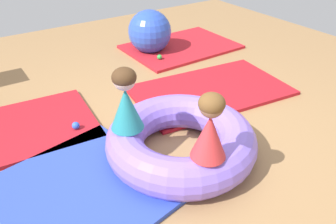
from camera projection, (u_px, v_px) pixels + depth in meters
name	position (u px, v px, depth m)	size (l,w,h in m)	color
ground_plane	(168.00, 148.00, 3.09)	(8.00, 8.00, 0.00)	#9E7549
gym_mat_far_right	(211.00, 90.00, 3.99)	(1.77, 1.06, 0.04)	#B21923
gym_mat_front	(18.00, 130.00, 3.29)	(1.45, 1.05, 0.04)	#B21923
gym_mat_center_rear	(181.00, 47.00, 5.19)	(1.61, 1.13, 0.04)	red
gym_mat_near_right	(41.00, 214.00, 2.41)	(1.88, 1.26, 0.04)	#2D47B7
inflatable_cushion	(181.00, 140.00, 2.92)	(1.29, 1.29, 0.33)	#8466E0
child_in_teal	(126.00, 100.00, 2.66)	(0.36, 0.36, 0.53)	teal
child_in_red	(210.00, 127.00, 2.35)	(0.34, 0.34, 0.51)	red
play_ball_yellow	(164.00, 36.00, 5.42)	(0.10, 0.10, 0.10)	yellow
play_ball_red	(215.00, 106.00, 3.57)	(0.08, 0.08, 0.08)	red
play_ball_green	(160.00, 57.00, 4.71)	(0.07, 0.07, 0.07)	green
play_ball_blue	(76.00, 126.00, 3.26)	(0.07, 0.07, 0.07)	blue
exercise_ball_large	(150.00, 32.00, 4.90)	(0.62, 0.62, 0.62)	blue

